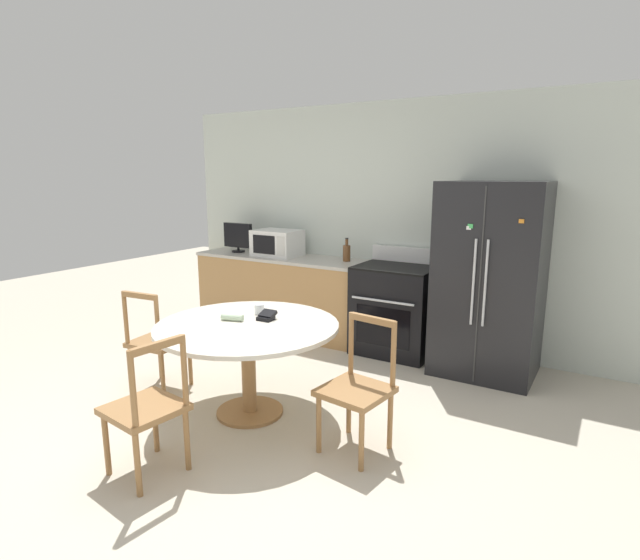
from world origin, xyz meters
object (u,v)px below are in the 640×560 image
countertop_tv (238,237)px  counter_bottle (347,252)px  microwave (277,243)px  oven_range (396,309)px  dining_chair_right (358,389)px  wallet (267,316)px  candle_glass (259,310)px  dining_chair_near (147,409)px  refrigerator (490,280)px  dining_chair_left (157,342)px

countertop_tv → counter_bottle: bearing=4.1°
microwave → countertop_tv: 0.58m
oven_range → countertop_tv: 2.19m
dining_chair_right → wallet: 0.97m
candle_glass → wallet: (0.15, -0.11, -0.01)m
microwave → dining_chair_near: 3.11m
refrigerator → dining_chair_right: 1.95m
dining_chair_left → candle_glass: 0.97m
candle_glass → wallet: 0.19m
oven_range → dining_chair_left: bearing=-125.3°
dining_chair_right → dining_chair_near: 1.34m
countertop_tv → wallet: size_ratio=3.13×
oven_range → candle_glass: bearing=-108.0°
counter_bottle → dining_chair_right: size_ratio=0.29×
dining_chair_near → wallet: dining_chair_near is taller
dining_chair_right → counter_bottle: bearing=-52.0°
microwave → dining_chair_right: size_ratio=0.59×
oven_range → counter_bottle: (-0.64, 0.10, 0.53)m
oven_range → wallet: oven_range is taller
counter_bottle → dining_chair_near: 3.00m
oven_range → dining_chair_right: size_ratio=1.20×
oven_range → wallet: (-0.37, -1.72, 0.29)m
oven_range → microwave: (-1.52, 0.02, 0.58)m
dining_chair_near → wallet: 1.17m
counter_bottle → candle_glass: counter_bottle is taller
microwave → wallet: (1.15, -1.73, -0.29)m
countertop_tv → candle_glass: 2.27m
refrigerator → oven_range: bearing=176.2°
refrigerator → counter_bottle: refrigerator is taller
dining_chair_left → counter_bottle: bearing=64.2°
refrigerator → dining_chair_left: (-2.32, -1.88, -0.46)m
oven_range → dining_chair_near: (-0.44, -2.84, -0.03)m
countertop_tv → candle_glass: bearing=-45.7°
wallet → dining_chair_right: bearing=-12.2°
countertop_tv → dining_chair_right: countertop_tv is taller
refrigerator → dining_chair_right: (-0.41, -1.85, -0.46)m
counter_bottle → dining_chair_right: (1.16, -2.01, -0.56)m
oven_range → dining_chair_near: 2.88m
dining_chair_near → dining_chair_right: bearing=-38.7°
dining_chair_right → microwave: bearing=-35.5°
dining_chair_right → dining_chair_near: bearing=51.7°
oven_range → dining_chair_right: oven_range is taller
candle_glass → microwave: bearing=121.3°
candle_glass → counter_bottle: bearing=93.8°
countertop_tv → candle_glass: size_ratio=5.22×
counter_bottle → dining_chair_near: bearing=-86.2°
countertop_tv → dining_chair_right: bearing=-36.0°
oven_range → candle_glass: oven_range is taller
dining_chair_right → wallet: dining_chair_right is taller
refrigerator → countertop_tv: 3.04m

